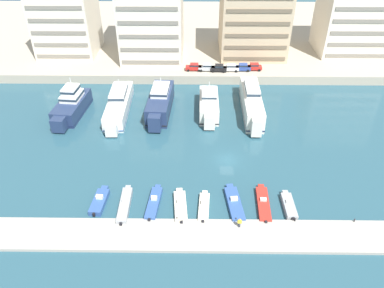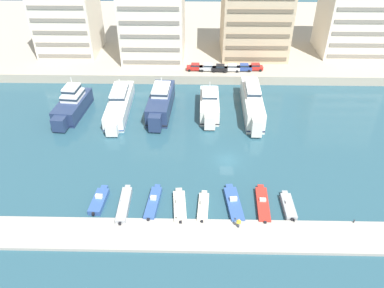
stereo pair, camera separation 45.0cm
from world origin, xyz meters
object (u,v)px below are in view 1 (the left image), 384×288
(car_red_far_left, at_px, (194,67))
(car_red_center_right, at_px, (254,67))
(yacht_navy_mid_left, at_px, (160,102))
(car_white_center_left, at_px, (231,67))
(motorboat_grey_left, at_px, (125,205))
(motorboat_blue_center_right, at_px, (234,203))
(motorboat_grey_right, at_px, (289,206))
(motorboat_blue_far_left, at_px, (100,201))
(car_black_mid_left, at_px, (219,68))
(pedestrian_near_edge, at_px, (240,222))
(motorboat_red_mid_right, at_px, (263,204))
(motorboat_cream_center, at_px, (204,207))
(yacht_ivory_center, at_px, (252,102))
(yacht_ivory_center_left, at_px, (209,105))
(yacht_white_left, at_px, (119,104))
(car_silver_left, at_px, (207,67))
(motorboat_blue_mid_left, at_px, (154,203))
(motorboat_cream_center_left, at_px, (180,206))
(yacht_navy_far_left, at_px, (71,105))
(car_blue_center, at_px, (243,67))

(car_red_far_left, height_order, car_red_center_right, same)
(yacht_navy_mid_left, relative_size, car_white_center_left, 4.40)
(motorboat_grey_left, xyz_separation_m, motorboat_blue_center_right, (17.17, 0.76, -0.11))
(motorboat_blue_center_right, xyz_separation_m, motorboat_grey_right, (8.49, -0.46, 0.05))
(motorboat_blue_far_left, distance_m, car_white_center_left, 51.78)
(car_black_mid_left, height_order, pedestrian_near_edge, car_black_mid_left)
(motorboat_red_mid_right, relative_size, motorboat_grey_right, 1.35)
(car_red_center_right, height_order, pedestrian_near_edge, car_red_center_right)
(car_white_center_left, bearing_deg, motorboat_cream_center, -99.02)
(car_red_center_right, bearing_deg, yacht_navy_mid_left, -142.57)
(yacht_navy_mid_left, height_order, yacht_ivory_center, yacht_ivory_center)
(yacht_navy_mid_left, height_order, yacht_ivory_center_left, yacht_navy_mid_left)
(car_red_center_right, bearing_deg, yacht_white_left, -151.22)
(motorboat_blue_center_right, bearing_deg, motorboat_grey_right, -3.13)
(car_silver_left, bearing_deg, motorboat_blue_mid_left, -101.27)
(motorboat_blue_far_left, height_order, car_silver_left, car_silver_left)
(yacht_ivory_center_left, height_order, car_white_center_left, yacht_ivory_center_left)
(motorboat_grey_left, xyz_separation_m, motorboat_cream_center, (12.39, -0.03, -0.15))
(yacht_white_left, height_order, car_black_mid_left, yacht_white_left)
(motorboat_grey_left, bearing_deg, motorboat_red_mid_right, 1.99)
(yacht_navy_mid_left, bearing_deg, yacht_ivory_center, 0.13)
(motorboat_cream_center_left, distance_m, motorboat_blue_center_right, 8.50)
(yacht_navy_mid_left, xyz_separation_m, motorboat_blue_mid_left, (1.34, -29.45, -1.75))
(motorboat_blue_mid_left, distance_m, car_red_far_left, 46.88)
(yacht_navy_far_left, bearing_deg, motorboat_blue_center_right, -40.04)
(yacht_ivory_center, height_order, motorboat_blue_mid_left, yacht_ivory_center)
(car_silver_left, height_order, car_black_mid_left, same)
(motorboat_cream_center, xyz_separation_m, pedestrian_near_edge, (5.10, -4.19, 1.11))
(yacht_ivory_center_left, xyz_separation_m, car_red_far_left, (-3.42, 17.40, 1.27))
(yacht_ivory_center_left, distance_m, motorboat_blue_center_right, 29.16)
(motorboat_cream_center, xyz_separation_m, car_black_mid_left, (4.37, 46.58, 2.84))
(yacht_ivory_center_left, distance_m, car_white_center_left, 18.16)
(car_blue_center, bearing_deg, car_white_center_left, -174.91)
(car_silver_left, distance_m, car_blue_center, 9.17)
(motorboat_grey_left, height_order, car_black_mid_left, car_black_mid_left)
(motorboat_red_mid_right, height_order, car_silver_left, car_silver_left)
(car_red_far_left, bearing_deg, yacht_white_left, -133.83)
(yacht_white_left, bearing_deg, car_white_center_left, 33.09)
(motorboat_grey_right, bearing_deg, car_black_mid_left, 100.90)
(yacht_ivory_center_left, distance_m, car_black_mid_left, 17.16)
(yacht_navy_far_left, distance_m, car_silver_left, 34.91)
(yacht_white_left, bearing_deg, motorboat_red_mid_right, -46.51)
(motorboat_cream_center_left, xyz_separation_m, motorboat_cream_center, (3.69, -0.08, -0.05))
(yacht_ivory_center_left, distance_m, motorboat_red_mid_right, 30.03)
(car_white_center_left, bearing_deg, yacht_navy_far_left, -153.20)
(motorboat_blue_center_right, relative_size, motorboat_grey_right, 1.35)
(yacht_white_left, bearing_deg, motorboat_blue_center_right, -51.62)
(motorboat_grey_left, height_order, car_silver_left, car_silver_left)
(yacht_ivory_center, bearing_deg, pedestrian_near_edge, -99.44)
(yacht_navy_mid_left, xyz_separation_m, car_silver_left, (10.55, 16.80, 1.02))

